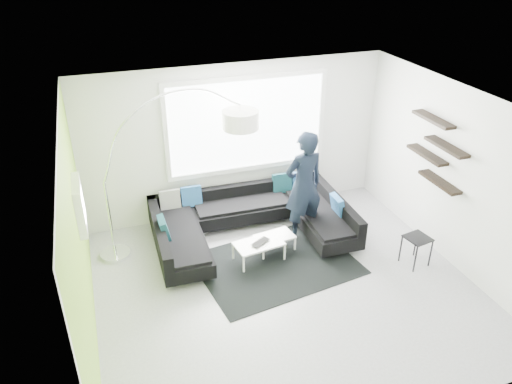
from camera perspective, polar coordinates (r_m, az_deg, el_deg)
The scene contains 9 objects.
ground at distance 7.64m, azimuth 3.42°, elevation -10.86°, with size 5.50×5.50×0.00m, color gray.
room_shell at distance 6.83m, azimuth 3.50°, elevation 2.12°, with size 5.54×5.04×2.82m.
sectional_sofa at distance 8.52m, azimuth -0.48°, elevation -3.65°, with size 3.32×2.10×0.71m.
rug at distance 8.09m, azimuth 2.34°, elevation -8.22°, with size 2.43×1.77×0.01m, color black.
coffee_table at distance 8.21m, azimuth 1.24°, elevation -6.25°, with size 1.00×0.58×0.33m, color silver.
arc_lamp at distance 7.94m, azimuth -16.97°, elevation 1.02°, with size 2.49×0.73×2.68m, color silver, non-canonical shape.
side_table at distance 8.36m, azimuth 17.77°, elevation -6.39°, with size 0.36×0.36×0.50m, color black.
person at distance 8.36m, azimuth 5.47°, elevation 0.72°, with size 0.76×0.55×1.93m, color black.
laptop at distance 7.96m, azimuth 0.78°, elevation -5.91°, with size 0.40×0.36×0.03m, color black.
Camera 1 is at (-2.34, -5.45, 4.81)m, focal length 35.00 mm.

